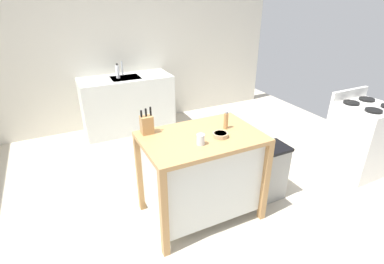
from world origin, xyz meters
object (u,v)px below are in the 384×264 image
(bowl_ceramic_wide, at_px, (220,135))
(bottle_dish_soap, at_px, (118,71))
(kitchen_island, at_px, (201,172))
(pepper_grinder, at_px, (226,120))
(trash_bin, at_px, (268,172))
(sink_faucet, at_px, (122,68))
(stove, at_px, (360,139))
(drinking_cup, at_px, (201,139))
(knife_block, at_px, (147,124))

(bowl_ceramic_wide, relative_size, bottle_dish_soap, 0.62)
(kitchen_island, height_order, bottle_dish_soap, bottle_dish_soap)
(pepper_grinder, distance_m, bottle_dish_soap, 2.37)
(bottle_dish_soap, bearing_deg, trash_bin, -67.86)
(sink_faucet, distance_m, stove, 3.51)
(drinking_cup, height_order, pepper_grinder, pepper_grinder)
(knife_block, height_order, drinking_cup, knife_block)
(drinking_cup, height_order, stove, stove)
(drinking_cup, height_order, trash_bin, drinking_cup)
(drinking_cup, bearing_deg, stove, 0.05)
(pepper_grinder, relative_size, stove, 0.18)
(sink_faucet, bearing_deg, kitchen_island, -87.78)
(pepper_grinder, distance_m, sink_faucet, 2.49)
(kitchen_island, bearing_deg, stove, -3.85)
(knife_block, relative_size, trash_bin, 0.40)
(bowl_ceramic_wide, distance_m, bottle_dish_soap, 2.49)
(drinking_cup, height_order, sink_faucet, sink_faucet)
(kitchen_island, height_order, knife_block, knife_block)
(knife_block, relative_size, drinking_cup, 2.68)
(trash_bin, bearing_deg, bowl_ceramic_wide, -178.08)
(knife_block, distance_m, stove, 2.66)
(drinking_cup, bearing_deg, pepper_grinder, 26.64)
(knife_block, height_order, pepper_grinder, knife_block)
(pepper_grinder, bearing_deg, bottle_dish_soap, 101.73)
(bowl_ceramic_wide, xyz_separation_m, sink_faucet, (-0.23, 2.60, 0.07))
(kitchen_island, relative_size, pepper_grinder, 6.03)
(knife_block, distance_m, bottle_dish_soap, 2.11)
(kitchen_island, distance_m, sink_faucet, 2.55)
(knife_block, distance_m, sink_faucet, 2.26)
(bowl_ceramic_wide, bearing_deg, knife_block, 147.11)
(pepper_grinder, height_order, sink_faucet, sink_faucet)
(stove, bearing_deg, bottle_dish_soap, 133.14)
(bowl_ceramic_wide, height_order, trash_bin, bowl_ceramic_wide)
(bowl_ceramic_wide, bearing_deg, pepper_grinder, 44.16)
(kitchen_island, bearing_deg, sink_faucet, 92.22)
(sink_faucet, relative_size, stove, 0.22)
(knife_block, bearing_deg, bottle_dish_soap, 83.88)
(drinking_cup, relative_size, pepper_grinder, 0.52)
(sink_faucet, relative_size, bottle_dish_soap, 0.99)
(sink_faucet, bearing_deg, trash_bin, -71.04)
(stove, bearing_deg, bowl_ceramic_wide, 178.73)
(bowl_ceramic_wide, xyz_separation_m, trash_bin, (0.65, 0.02, -0.60))
(stove, bearing_deg, trash_bin, 177.20)
(sink_faucet, xyz_separation_m, stove, (2.24, -2.65, -0.54))
(bowl_ceramic_wide, height_order, stove, stove)
(knife_block, distance_m, drinking_cup, 0.54)
(kitchen_island, height_order, bowl_ceramic_wide, bowl_ceramic_wide)
(knife_block, bearing_deg, sink_faucet, 81.55)
(bowl_ceramic_wide, distance_m, sink_faucet, 2.61)
(drinking_cup, distance_m, stove, 2.29)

